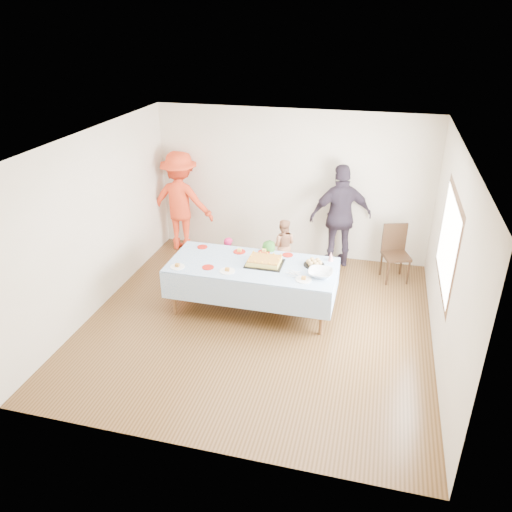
{
  "coord_description": "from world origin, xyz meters",
  "views": [
    {
      "loc": [
        1.52,
        -6.07,
        4.17
      ],
      "look_at": [
        -0.11,
        0.3,
        0.94
      ],
      "focal_mm": 35.0,
      "sensor_mm": 36.0,
      "label": 1
    }
  ],
  "objects": [
    {
      "name": "party_table",
      "position": [
        -0.17,
        0.34,
        0.72
      ],
      "size": [
        2.5,
        1.1,
        0.78
      ],
      "color": "brown",
      "rests_on": "ground"
    },
    {
      "name": "plate_white_mid",
      "position": [
        -0.47,
        0.02,
        0.79
      ],
      "size": [
        0.23,
        0.23,
        0.01
      ],
      "primitive_type": "cylinder",
      "color": "white",
      "rests_on": "party_table"
    },
    {
      "name": "plate_red_far_b",
      "position": [
        -0.47,
        0.69,
        0.79
      ],
      "size": [
        0.19,
        0.19,
        0.01
      ],
      "primitive_type": "cylinder",
      "color": "#B8150D",
      "rests_on": "party_table"
    },
    {
      "name": "birthday_cake",
      "position": [
        0.0,
        0.38,
        0.83
      ],
      "size": [
        0.55,
        0.42,
        0.1
      ],
      "color": "black",
      "rests_on": "party_table"
    },
    {
      "name": "toddler_left",
      "position": [
        -0.76,
        1.05,
        0.42
      ],
      "size": [
        0.36,
        0.3,
        0.84
      ],
      "primitive_type": "imported",
      "rotation": [
        0.0,
        0.0,
        2.76
      ],
      "color": "#BE174D",
      "rests_on": "ground"
    },
    {
      "name": "fork_pile",
      "position": [
        0.49,
        0.13,
        0.81
      ],
      "size": [
        0.24,
        0.18,
        0.07
      ],
      "primitive_type": null,
      "color": "white",
      "rests_on": "party_table"
    },
    {
      "name": "plate_red_far_a",
      "position": [
        -1.1,
        0.72,
        0.79
      ],
      "size": [
        0.16,
        0.16,
        0.01
      ],
      "primitive_type": "cylinder",
      "color": "#B8150D",
      "rests_on": "party_table"
    },
    {
      "name": "rolls_tray",
      "position": [
        0.73,
        0.53,
        0.82
      ],
      "size": [
        0.31,
        0.31,
        0.09
      ],
      "color": "black",
      "rests_on": "party_table"
    },
    {
      "name": "plate_white_right",
      "position": [
        0.65,
        0.04,
        0.79
      ],
      "size": [
        0.23,
        0.23,
        0.01
      ],
      "primitive_type": "cylinder",
      "color": "white",
      "rests_on": "party_table"
    },
    {
      "name": "toddler_mid",
      "position": [
        -0.05,
        0.9,
        0.46
      ],
      "size": [
        0.47,
        0.32,
        0.92
      ],
      "primitive_type": "imported",
      "rotation": [
        0.0,
        0.0,
        3.22
      ],
      "color": "#2D6A23",
      "rests_on": "ground"
    },
    {
      "name": "dining_chair",
      "position": [
        1.92,
        1.94,
        0.54
      ],
      "size": [
        0.53,
        0.53,
        0.96
      ],
      "rotation": [
        0.0,
        0.0,
        0.33
      ],
      "color": "black",
      "rests_on": "ground"
    },
    {
      "name": "party_hat",
      "position": [
        0.95,
        0.74,
        0.85
      ],
      "size": [
        0.09,
        0.09,
        0.15
      ],
      "primitive_type": "cone",
      "color": "silver",
      "rests_on": "party_table"
    },
    {
      "name": "plate_white_left",
      "position": [
        -1.22,
        -0.03,
        0.79
      ],
      "size": [
        0.22,
        0.22,
        0.01
      ],
      "primitive_type": "cylinder",
      "color": "white",
      "rests_on": "party_table"
    },
    {
      "name": "adult_left",
      "position": [
        -2.06,
        2.2,
        0.95
      ],
      "size": [
        1.25,
        0.74,
        1.9
      ],
      "primitive_type": "imported",
      "rotation": [
        0.0,
        0.0,
        3.12
      ],
      "color": "red",
      "rests_on": "ground"
    },
    {
      "name": "plate_red_far_c",
      "position": [
        -0.1,
        0.77,
        0.79
      ],
      "size": [
        0.19,
        0.19,
        0.01
      ],
      "primitive_type": "cylinder",
      "color": "#B8150D",
      "rests_on": "party_table"
    },
    {
      "name": "plate_red_near",
      "position": [
        -0.78,
        0.07,
        0.79
      ],
      "size": [
        0.17,
        0.17,
        0.01
      ],
      "primitive_type": "cylinder",
      "color": "#B8150D",
      "rests_on": "party_table"
    },
    {
      "name": "toddler_right",
      "position": [
        0.01,
        1.74,
        0.48
      ],
      "size": [
        0.5,
        0.41,
        0.96
      ],
      "primitive_type": "imported",
      "rotation": [
        0.0,
        0.0,
        3.24
      ],
      "color": "#B67855",
      "rests_on": "ground"
    },
    {
      "name": "adult_right",
      "position": [
        0.95,
        2.2,
        0.94
      ],
      "size": [
        1.19,
        0.81,
        1.87
      ],
      "primitive_type": "imported",
      "rotation": [
        0.0,
        0.0,
        3.5
      ],
      "color": "#2D2431",
      "rests_on": "ground"
    },
    {
      "name": "room_walls",
      "position": [
        0.05,
        0.0,
        1.77
      ],
      "size": [
        5.04,
        5.04,
        2.72
      ],
      "color": "beige",
      "rests_on": "ground"
    },
    {
      "name": "plate_red_far_d",
      "position": [
        0.28,
        0.77,
        0.79
      ],
      "size": [
        0.17,
        0.17,
        0.01
      ],
      "primitive_type": "cylinder",
      "color": "#B8150D",
      "rests_on": "party_table"
    },
    {
      "name": "ground",
      "position": [
        0.0,
        0.0,
        0.0
      ],
      "size": [
        5.0,
        5.0,
        0.0
      ],
      "primitive_type": "plane",
      "color": "#452D13",
      "rests_on": "ground"
    },
    {
      "name": "punch_bowl",
      "position": [
        0.86,
        0.22,
        0.82
      ],
      "size": [
        0.35,
        0.35,
        0.09
      ],
      "primitive_type": "imported",
      "color": "silver",
      "rests_on": "party_table"
    }
  ]
}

